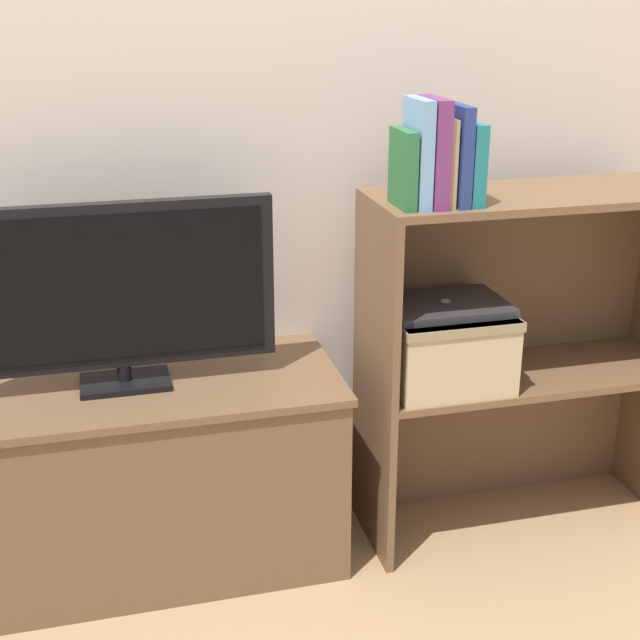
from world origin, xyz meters
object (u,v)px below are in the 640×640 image
Objects in this scene: book_skyblue at (418,153)px; laptop at (445,305)px; tv_stand at (133,476)px; book_navy at (456,155)px; book_forest at (403,169)px; tv at (118,291)px; book_tan at (444,162)px; book_teal at (469,163)px; book_plum at (433,152)px; storage_basket_left at (444,342)px.

laptop is at bearing 25.39° from book_skyblue.
tv_stand is 4.58× the size of book_navy.
book_forest reaches higher than tv_stand.
tv reaches higher than tv_stand.
book_navy reaches higher than tv_stand.
book_tan is 1.06× the size of book_teal.
tv_stand is 0.51m from tv.
tv is at bearing -90.00° from tv_stand.
book_plum is at bearing -9.12° from tv.
tv is at bearing 175.37° from storage_basket_left.
tv_stand is 0.93m from laptop.
book_skyblue is at bearing 180.00° from book_teal.
book_plum is at bearing 180.00° from book_navy.
book_navy reaches higher than book_teal.
laptop is (0.82, -0.07, 0.42)m from tv_stand.
laptop is (0.82, -0.07, -0.09)m from tv.
book_skyblue is at bearing -154.61° from storage_basket_left.
book_skyblue is 1.00× the size of book_plum.
book_forest is at bearing -160.15° from laptop.
tv is 4.16× the size of book_forest.
book_teal reaches higher than book_forest.
storage_basket_left is at bearing 35.61° from book_plum.
book_forest is 0.10m from book_tan.
book_plum reaches higher than laptop.
book_forest is 0.94× the size of book_teal.
book_forest is at bearing -10.09° from tv.
book_teal reaches higher than tv.
book_skyblue is 0.14m from book_teal.
book_navy is at bearing -105.63° from laptop.
tv reaches higher than storage_basket_left.
tv_stand is 3.47× the size of laptop.
book_skyblue is 0.81× the size of storage_basket_left.
storage_basket_left is (0.82, -0.07, -0.19)m from tv.
book_skyblue is at bearing 180.00° from book_tan.
book_tan is (0.03, 0.00, -0.02)m from book_plum.
book_forest is 0.72× the size of book_skyblue.
tv_stand is 4.27× the size of book_skyblue.
storage_basket_left is (-0.02, 0.05, -0.48)m from book_teal.
storage_basket_left is 1.01× the size of laptop.
tv_stand is 0.88m from storage_basket_left.
book_plum reaches higher than storage_basket_left.
book_teal is 0.48m from storage_basket_left.
book_forest is at bearing -160.15° from storage_basket_left.
book_plum is 0.06m from book_navy.
book_skyblue reaches higher than book_forest.
book_teal is (0.03, 0.00, -0.02)m from book_navy.
book_plum is (0.07, 0.00, 0.03)m from book_forest.
book_teal is at bearing -8.22° from tv_stand.
book_skyblue reaches higher than tv.
book_tan reaches higher than tv.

